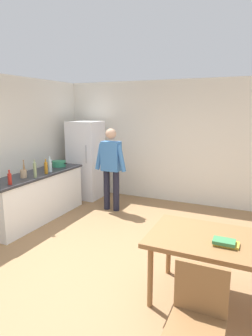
% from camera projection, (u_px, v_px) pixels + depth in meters
% --- Properties ---
extents(ground_plane, '(14.00, 14.00, 0.00)m').
position_uv_depth(ground_plane, '(111.00, 261.00, 3.99)').
color(ground_plane, '#936D47').
extents(wall_back, '(6.40, 0.12, 2.70)m').
position_uv_depth(wall_back, '(172.00, 142.00, 6.39)').
color(wall_back, silver).
rests_on(wall_back, ground_plane).
extents(kitchen_counter, '(0.64, 2.20, 0.90)m').
position_uv_depth(kitchen_counter, '(37.00, 196.00, 5.42)').
color(kitchen_counter, white).
rests_on(kitchen_counter, ground_plane).
extents(refrigerator, '(0.70, 0.67, 1.80)m').
position_uv_depth(refrigerator, '(86.00, 160.00, 6.71)').
color(refrigerator, white).
rests_on(refrigerator, ground_plane).
extents(person, '(0.70, 0.22, 1.70)m').
position_uv_depth(person, '(111.00, 164.00, 5.82)').
color(person, '#1E1E2D').
rests_on(person, ground_plane).
extents(dining_table, '(1.40, 0.90, 0.75)m').
position_uv_depth(dining_table, '(215.00, 245.00, 3.02)').
color(dining_table, olive).
rests_on(dining_table, ground_plane).
extents(chair, '(0.42, 0.42, 0.91)m').
position_uv_depth(chair, '(197.00, 316.00, 2.18)').
color(chair, olive).
rests_on(chair, ground_plane).
extents(cooking_pot, '(0.40, 0.28, 0.12)m').
position_uv_depth(cooking_pot, '(59.00, 164.00, 5.95)').
color(cooking_pot, '#2D845B').
rests_on(cooking_pot, kitchen_counter).
extents(utensil_jar, '(0.11, 0.11, 0.32)m').
position_uv_depth(utensil_jar, '(24.00, 173.00, 4.99)').
color(utensil_jar, tan).
rests_on(utensil_jar, kitchen_counter).
extents(bottle_sauce_red, '(0.06, 0.06, 0.24)m').
position_uv_depth(bottle_sauce_red, '(10.00, 179.00, 4.53)').
color(bottle_sauce_red, '#B22319').
rests_on(bottle_sauce_red, kitchen_counter).
extents(bottle_vinegar_tall, '(0.06, 0.06, 0.32)m').
position_uv_depth(bottle_vinegar_tall, '(35.00, 170.00, 4.98)').
color(bottle_vinegar_tall, gray).
rests_on(bottle_vinegar_tall, kitchen_counter).
extents(bottle_water_clear, '(0.07, 0.07, 0.30)m').
position_uv_depth(bottle_water_clear, '(50.00, 165.00, 5.44)').
color(bottle_water_clear, silver).
rests_on(bottle_water_clear, kitchen_counter).
extents(bottle_oil_amber, '(0.06, 0.06, 0.28)m').
position_uv_depth(bottle_oil_amber, '(46.00, 168.00, 5.27)').
color(bottle_oil_amber, '#996619').
rests_on(bottle_oil_amber, kitchen_counter).
extents(book_stack, '(0.25, 0.17, 0.06)m').
position_uv_depth(book_stack, '(225.00, 243.00, 2.85)').
color(book_stack, gold).
rests_on(book_stack, dining_table).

